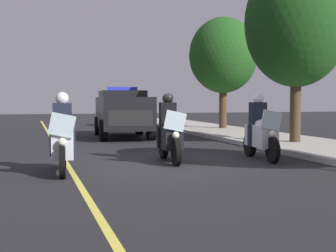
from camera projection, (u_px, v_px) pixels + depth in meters
ground_plane at (169, 162)px, 11.90m from camera, size 80.00×80.00×0.00m
curb_strip at (299, 155)px, 12.91m from camera, size 48.00×0.24×0.15m
lane_stripe_center at (68, 166)px, 11.22m from camera, size 48.00×0.12×0.01m
police_motorcycle_lead_left at (63, 140)px, 10.19m from camera, size 2.14×0.62×1.72m
police_motorcycle_lead_right at (169, 134)px, 11.98m from camera, size 2.14×0.62×1.72m
police_motorcycle_trailing at (261, 133)px, 12.43m from camera, size 2.14×0.62×1.72m
police_suv at (123, 111)px, 19.53m from camera, size 5.03×2.37×2.05m
cyclist_background at (150, 113)px, 24.67m from camera, size 1.76×0.34×1.69m
tree_mid_block at (297, 23)px, 16.32m from camera, size 3.51×3.51×6.24m
tree_far_back at (223, 56)px, 24.19m from camera, size 3.43×3.43×5.56m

